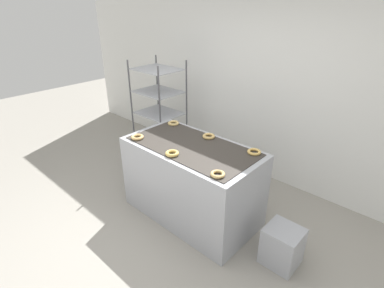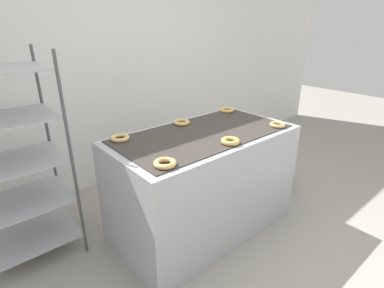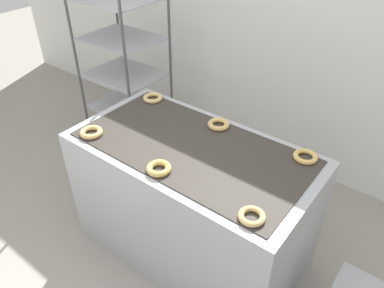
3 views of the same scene
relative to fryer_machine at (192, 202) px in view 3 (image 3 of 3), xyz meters
name	(u,v)px [view 3 (image 3 of 3)]	position (x,y,z in m)	size (l,w,h in m)	color
wall_back	(301,19)	(0.00, 1.45, 0.92)	(8.00, 0.05, 2.80)	white
fryer_machine	(192,202)	(0.00, 0.00, 0.00)	(1.59, 0.85, 0.95)	#A8AAB2
baking_rack_cart	(125,74)	(-1.30, 0.67, 0.36)	(0.68, 0.57, 1.65)	#4C4C51
donut_near_left	(91,132)	(-0.61, -0.29, 0.49)	(0.15, 0.15, 0.03)	#E3B56E
donut_near_center	(159,168)	(-0.01, -0.31, 0.50)	(0.15, 0.15, 0.04)	#DCB45B
donut_near_right	(252,216)	(0.61, -0.30, 0.49)	(0.14, 0.14, 0.03)	tan
donut_far_left	(153,98)	(-0.61, 0.30, 0.49)	(0.15, 0.15, 0.03)	#E0BC71
donut_far_center	(219,124)	(0.00, 0.30, 0.49)	(0.15, 0.15, 0.03)	#DCB265
donut_far_right	(305,157)	(0.62, 0.32, 0.49)	(0.15, 0.15, 0.03)	#E3B75E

